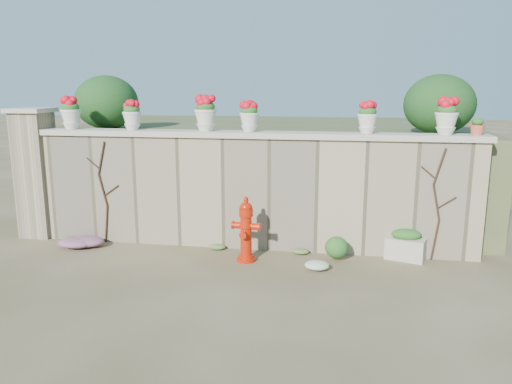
% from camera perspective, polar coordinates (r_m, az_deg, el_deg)
% --- Properties ---
extents(ground, '(80.00, 80.00, 0.00)m').
position_cam_1_polar(ground, '(7.59, -3.44, -10.34)').
color(ground, brown).
rests_on(ground, ground).
extents(stone_wall, '(8.00, 0.40, 2.00)m').
position_cam_1_polar(stone_wall, '(8.98, -0.93, -0.09)').
color(stone_wall, gray).
rests_on(stone_wall, ground).
extents(wall_cap, '(8.10, 0.52, 0.10)m').
position_cam_1_polar(wall_cap, '(8.82, -0.96, 6.59)').
color(wall_cap, beige).
rests_on(wall_cap, stone_wall).
extents(gate_pillar, '(0.72, 0.72, 2.48)m').
position_cam_1_polar(gate_pillar, '(10.51, -23.81, 2.08)').
color(gate_pillar, gray).
rests_on(gate_pillar, ground).
extents(raised_fill, '(9.00, 6.00, 2.00)m').
position_cam_1_polar(raised_fill, '(12.09, 1.85, 3.04)').
color(raised_fill, '#384C23').
rests_on(raised_fill, ground).
extents(back_shrub_left, '(1.30, 1.30, 1.10)m').
position_cam_1_polar(back_shrub_left, '(10.95, -16.69, 9.77)').
color(back_shrub_left, '#143814').
rests_on(back_shrub_left, raised_fill).
extents(back_shrub_right, '(1.30, 1.30, 1.10)m').
position_cam_1_polar(back_shrub_right, '(10.00, 20.20, 9.38)').
color(back_shrub_right, '#143814').
rests_on(back_shrub_right, raised_fill).
extents(vine_left, '(0.60, 0.04, 1.91)m').
position_cam_1_polar(vine_left, '(9.63, -17.02, 0.15)').
color(vine_left, black).
rests_on(vine_left, ground).
extents(vine_right, '(0.60, 0.04, 1.91)m').
position_cam_1_polar(vine_right, '(8.77, 20.00, -1.18)').
color(vine_right, black).
rests_on(vine_right, ground).
extents(fire_hydrant, '(0.48, 0.34, 1.10)m').
position_cam_1_polar(fire_hydrant, '(8.30, -1.16, -4.28)').
color(fire_hydrant, '#BA1B07').
rests_on(fire_hydrant, ground).
extents(planter_box, '(0.72, 0.55, 0.53)m').
position_cam_1_polar(planter_box, '(8.86, 16.74, -5.84)').
color(planter_box, beige).
rests_on(planter_box, ground).
extents(green_shrub, '(0.55, 0.49, 0.52)m').
position_cam_1_polar(green_shrub, '(8.53, 9.00, -6.03)').
color(green_shrub, '#1E5119').
rests_on(green_shrub, ground).
extents(magenta_clump, '(0.90, 0.60, 0.24)m').
position_cam_1_polar(magenta_clump, '(9.65, -19.51, -5.34)').
color(magenta_clump, '#B02395').
rests_on(magenta_clump, ground).
extents(white_flowers, '(0.53, 0.42, 0.19)m').
position_cam_1_polar(white_flowers, '(8.08, 7.13, -8.26)').
color(white_flowers, white).
rests_on(white_flowers, ground).
extents(urn_pot_0, '(0.37, 0.37, 0.58)m').
position_cam_1_polar(urn_pot_0, '(9.96, -20.41, 8.42)').
color(urn_pot_0, beige).
rests_on(urn_pot_0, wall_cap).
extents(urn_pot_1, '(0.34, 0.34, 0.53)m').
position_cam_1_polar(urn_pot_1, '(9.43, -13.99, 8.50)').
color(urn_pot_1, beige).
rests_on(urn_pot_1, wall_cap).
extents(urn_pot_2, '(0.39, 0.39, 0.61)m').
position_cam_1_polar(urn_pot_2, '(8.96, -5.79, 8.88)').
color(urn_pot_2, beige).
rests_on(urn_pot_2, wall_cap).
extents(urn_pot_3, '(0.34, 0.34, 0.53)m').
position_cam_1_polar(urn_pot_3, '(8.79, -0.77, 8.61)').
color(urn_pot_3, beige).
rests_on(urn_pot_3, wall_cap).
extents(urn_pot_4, '(0.34, 0.34, 0.53)m').
position_cam_1_polar(urn_pot_4, '(8.66, 12.62, 8.27)').
color(urn_pot_4, beige).
rests_on(urn_pot_4, wall_cap).
extents(urn_pot_5, '(0.37, 0.37, 0.58)m').
position_cam_1_polar(urn_pot_5, '(8.81, 20.94, 8.02)').
color(urn_pot_5, beige).
rests_on(urn_pot_5, wall_cap).
extents(terracotta_pot, '(0.23, 0.23, 0.27)m').
position_cam_1_polar(terracotta_pot, '(8.93, 23.96, 6.77)').
color(terracotta_pot, '#C0523A').
rests_on(terracotta_pot, wall_cap).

